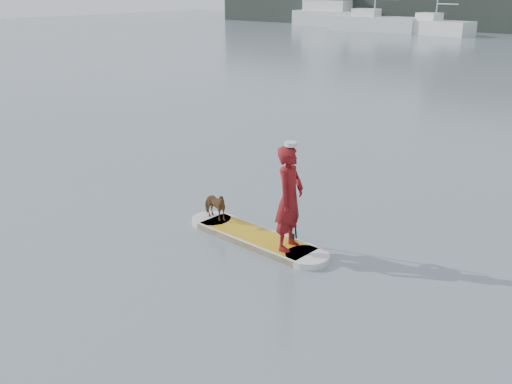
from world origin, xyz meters
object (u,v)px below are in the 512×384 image
Objects in this scene: paddler at (289,198)px; dog at (214,205)px; sailboat_b at (373,22)px; sailboat_c at (434,26)px; motor_yacht_b at (331,10)px; paddleboard at (256,238)px.

paddler is 2.08m from dog.
sailboat_b reaches higher than paddler.
sailboat_b is at bearing 14.85° from paddler.
sailboat_b is 6.43m from sailboat_c.
sailboat_c is at bearing -18.98° from motor_yacht_b.
sailboat_b reaches higher than sailboat_c.
sailboat_b is (-21.32, 47.02, 0.52)m from dog.
dog is 49.59m from sailboat_c.
paddleboard is 59.21m from motor_yacht_b.
dog is 0.05× the size of sailboat_b.
sailboat_b is 1.27× the size of sailboat_c.
motor_yacht_b is at bearing 19.65° from paddler.
sailboat_b is 8.51m from motor_yacht_b.
paddleboard is 4.66× the size of dog.
sailboat_b is at bearing 119.33° from paddleboard.
sailboat_b is at bearing -31.91° from motor_yacht_b.
sailboat_c reaches higher than dog.
paddleboard is 1.22m from dog.
motor_yacht_b reaches higher than paddleboard.
dog is at bearing 74.75° from paddler.
paddleboard is at bearing -60.10° from sailboat_c.
sailboat_c is at bearing -2.27° from sailboat_b.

